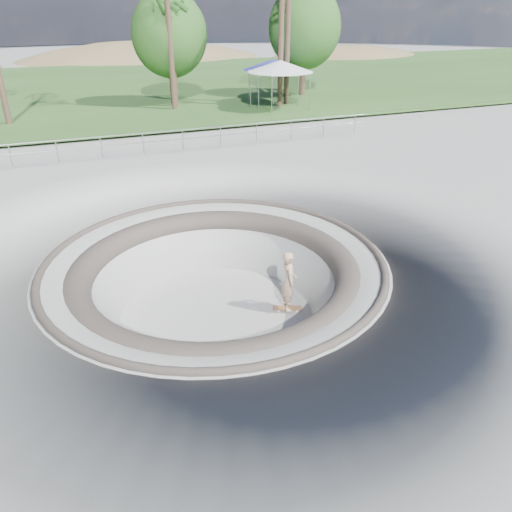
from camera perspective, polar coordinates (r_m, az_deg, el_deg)
name	(u,v)px	position (r m, az deg, el deg)	size (l,w,h in m)	color
ground	(214,261)	(14.95, -4.78, -0.61)	(180.00, 180.00, 0.00)	#B0B0AB
skate_bowl	(217,313)	(15.88, -4.53, -6.46)	(14.00, 14.00, 4.10)	#B0B0AB
grass_strip	(100,88)	(47.36, -17.41, 17.87)	(180.00, 36.00, 0.12)	#2D5622
distant_hills	(120,117)	(71.68, -15.33, 15.03)	(103.20, 45.00, 28.60)	olive
safety_railing	(143,143)	(25.77, -12.78, 12.48)	(25.00, 0.06, 1.03)	gray
skateboard	(288,308)	(16.08, 3.65, -5.96)	(0.93, 0.56, 0.09)	#9A5D3D
skater	(289,281)	(15.55, 3.76, -2.84)	(0.72, 0.47, 1.98)	tan
canopy_white	(280,66)	(35.56, 2.78, 20.84)	(6.17, 6.17, 3.14)	gray
canopy_blue	(273,65)	(37.36, 1.98, 21.00)	(5.94, 5.94, 3.03)	gray
palm_d	(169,1)	(36.67, -9.95, 26.77)	(2.60, 2.60, 7.95)	brown
bushy_tree_mid	(169,35)	(37.96, -9.88, 23.65)	(5.22, 4.75, 7.53)	brown
bushy_tree_right	(305,28)	(41.31, 5.59, 24.53)	(5.53, 5.03, 7.98)	brown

